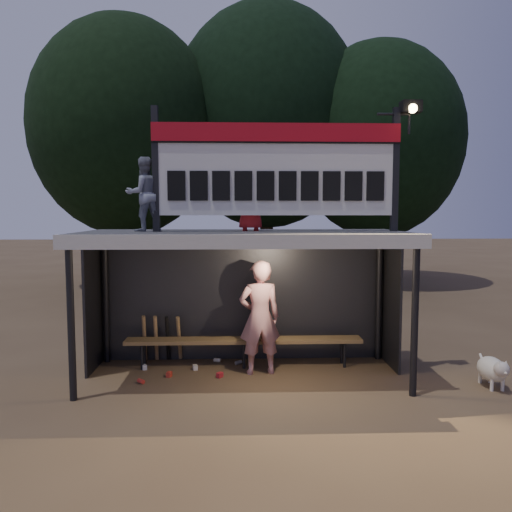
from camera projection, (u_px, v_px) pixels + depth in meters
The scene contains 13 objects.
ground at pixel (244, 377), 7.95m from camera, with size 80.00×80.00×0.00m, color #4E3B27.
player at pixel (260, 317), 8.05m from camera, with size 0.67×0.44×1.85m, color silver.
child_a at pixel (144, 194), 7.66m from camera, with size 0.55×0.43×1.14m, color gray.
child_b at pixel (250, 200), 7.90m from camera, with size 0.48×0.31×0.99m, color #B21B1D.
dugout_shelter at pixel (244, 260), 8.02m from camera, with size 5.10×2.08×2.32m.
scoreboard_assembly at pixel (280, 166), 7.66m from camera, with size 4.10×0.27×1.99m.
bench at pixel (244, 341), 8.45m from camera, with size 4.00×0.35×0.48m.
tree_left at pixel (125, 128), 17.27m from camera, with size 6.46×6.46×9.27m.
tree_mid at pixel (267, 118), 18.88m from camera, with size 7.22×7.22×10.36m.
tree_right at pixel (378, 141), 18.11m from camera, with size 6.08×6.08×8.72m.
dog at pixel (493, 369), 7.44m from camera, with size 0.36×0.81×0.49m.
bats at pixel (162, 338), 8.67m from camera, with size 0.68×0.35×0.84m.
litter at pixel (190, 369), 8.20m from camera, with size 1.69×1.16×0.08m.
Camera 1 is at (-0.09, -7.74, 2.63)m, focal length 35.00 mm.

